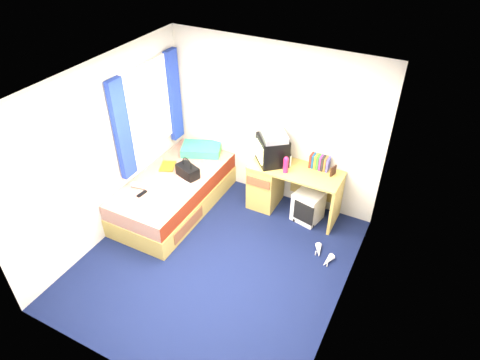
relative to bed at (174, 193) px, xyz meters
The scene contains 20 objects.
ground 1.33m from the bed, 32.46° to the right, with size 3.40×3.40×0.00m, color #0C1438.
room_shell 1.76m from the bed, 32.46° to the right, with size 3.40×3.40×3.40m.
bed is the anchor object (origin of this frame).
pillow 0.84m from the bed, 88.71° to the left, with size 0.59×0.38×0.13m, color #1B9CB0.
desk 1.52m from the bed, 29.09° to the left, with size 1.30×0.55×0.75m.
storage_cube 1.97m from the bed, 19.74° to the left, with size 0.37×0.37×0.46m, color white.
crt_tv 1.58m from the bed, 31.18° to the left, with size 0.56×0.56×0.41m.
vcr 1.71m from the bed, 31.21° to the left, with size 0.45×0.32×0.09m, color silver.
book_row 2.16m from the bed, 25.70° to the left, with size 0.27×0.13×0.20m.
picture_frame 2.32m from the bed, 21.54° to the left, with size 0.02×0.12×0.14m, color black.
pink_water_bottle 1.71m from the bed, 21.63° to the left, with size 0.07×0.07×0.22m, color #D81E59.
aerosol_can 1.76m from the bed, 27.20° to the left, with size 0.05×0.05×0.18m, color white.
handbag 0.43m from the bed, 37.76° to the left, with size 0.38×0.30×0.31m.
towel 0.45m from the bed, 39.75° to the right, with size 0.29×0.24×0.10m, color silver.
magazine 0.41m from the bed, 138.76° to the left, with size 0.21×0.28×0.01m, color yellow.
water_bottle 0.58m from the bed, 123.93° to the right, with size 0.07×0.07×0.20m, color silver.
colour_swatch_fan 0.53m from the bed, 79.27° to the right, with size 0.22×0.06×0.01m, color orange.
remote_control 0.61m from the bed, 105.95° to the right, with size 0.05×0.16×0.02m, color black.
window_assembly 1.25m from the bed, 155.84° to the left, with size 0.11×1.42×1.40m.
white_heels 2.33m from the bed, ahead, with size 0.31×0.36×0.09m.
Camera 1 is at (2.07, -3.30, 4.12)m, focal length 32.00 mm.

